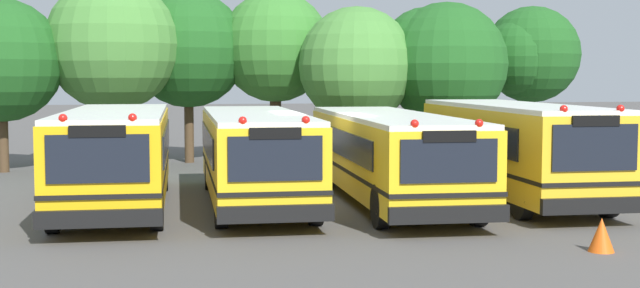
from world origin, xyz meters
TOP-DOWN VIEW (x-y plane):
  - ground_plane at (0.00, 0.00)m, footprint 160.00×160.00m
  - school_bus_0 at (-5.33, 0.13)m, footprint 2.61×9.99m
  - school_bus_1 at (-1.74, 0.15)m, footprint 2.52×9.96m
  - school_bus_2 at (1.89, 0.06)m, footprint 2.73×11.17m
  - school_bus_3 at (5.39, -0.17)m, footprint 2.56×9.41m
  - tree_0 at (-9.78, 9.27)m, footprint 4.35×4.35m
  - tree_1 at (-6.15, 9.94)m, footprint 4.88×4.88m
  - tree_2 at (-3.28, 11.56)m, footprint 4.57×4.57m
  - tree_3 at (0.10, 11.31)m, footprint 4.35×4.35m
  - tree_4 at (2.92, 8.78)m, footprint 4.36×4.36m
  - tree_5 at (6.02, 8.79)m, footprint 4.75×4.64m
  - tree_6 at (9.94, 9.81)m, footprint 4.04×3.82m
  - traffic_cone at (4.37, -7.12)m, footprint 0.51×0.51m

SIDE VIEW (x-z plane):
  - ground_plane at x=0.00m, z-range 0.00..0.00m
  - traffic_cone at x=4.37m, z-range 0.00..0.67m
  - school_bus_2 at x=1.89m, z-range 0.07..2.59m
  - school_bus_1 at x=-1.74m, z-range 0.07..2.64m
  - school_bus_0 at x=-5.33m, z-range 0.07..2.73m
  - school_bus_3 at x=5.39m, z-range 0.07..2.84m
  - tree_4 at x=2.92m, z-range 0.83..6.81m
  - tree_0 at x=-9.78m, z-range 0.90..7.03m
  - tree_5 at x=6.02m, z-range 0.88..7.05m
  - tree_6 at x=9.94m, z-range 1.12..7.28m
  - tree_2 at x=-3.28m, z-range 1.04..7.77m
  - tree_3 at x=0.10m, z-range 1.13..7.84m
  - tree_1 at x=-6.15m, z-range 1.06..8.06m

